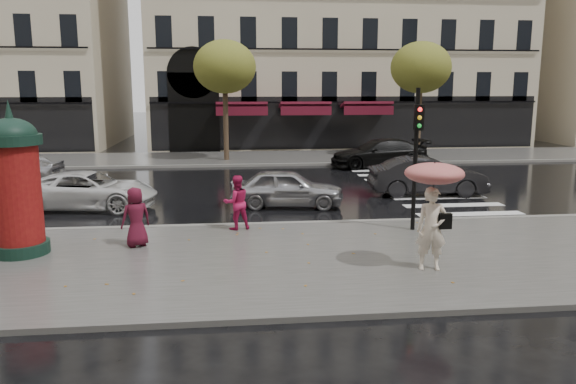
{
  "coord_description": "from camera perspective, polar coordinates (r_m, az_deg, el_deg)",
  "views": [
    {
      "loc": [
        -1.97,
        -13.33,
        4.17
      ],
      "look_at": [
        -0.35,
        1.5,
        1.35
      ],
      "focal_mm": 35.0,
      "sensor_mm": 36.0,
      "label": 1
    }
  ],
  "objects": [
    {
      "name": "far_kerb",
      "position": [
        29.68,
        -2.38,
        2.77
      ],
      "size": [
        90.0,
        0.25,
        0.14
      ],
      "primitive_type": "cube",
      "color": "slate",
      "rests_on": "ground"
    },
    {
      "name": "far_sidewalk",
      "position": [
        32.65,
        -2.74,
        3.48
      ],
      "size": [
        90.0,
        6.0,
        0.12
      ],
      "primitive_type": "cube",
      "color": "#474744",
      "rests_on": "ground"
    },
    {
      "name": "traffic_light",
      "position": [
        16.02,
        12.93,
        4.64
      ],
      "size": [
        0.27,
        0.38,
        4.01
      ],
      "color": "black",
      "rests_on": "near_sidewalk"
    },
    {
      "name": "near_kerb",
      "position": [
        16.95,
        0.63,
        -3.27
      ],
      "size": [
        90.0,
        0.25,
        0.14
      ],
      "primitive_type": "cube",
      "color": "slate",
      "rests_on": "ground"
    },
    {
      "name": "car_white",
      "position": [
        20.44,
        -19.6,
        0.15
      ],
      "size": [
        4.88,
        2.75,
        1.29
      ],
      "primitive_type": "imported",
      "rotation": [
        0.0,
        0.0,
        1.43
      ],
      "color": "silver",
      "rests_on": "ground"
    },
    {
      "name": "car_darkgrey",
      "position": [
        22.37,
        13.98,
        1.57
      ],
      "size": [
        4.55,
        1.87,
        1.47
      ],
      "primitive_type": "imported",
      "rotation": [
        0.0,
        0.0,
        1.5
      ],
      "color": "black",
      "rests_on": "ground"
    },
    {
      "name": "morris_column",
      "position": [
        14.98,
        -25.99,
        0.96
      ],
      "size": [
        1.39,
        1.39,
        3.74
      ],
      "color": "black",
      "rests_on": "near_sidewalk"
    },
    {
      "name": "zebra_crossing",
      "position": [
        24.63,
        12.74,
        0.72
      ],
      "size": [
        3.6,
        11.75,
        0.01
      ],
      "primitive_type": "cube",
      "color": "silver",
      "rests_on": "ground"
    },
    {
      "name": "car_silver",
      "position": [
        19.6,
        -0.09,
        0.42
      ],
      "size": [
        4.09,
        2.1,
        1.33
      ],
      "primitive_type": "imported",
      "rotation": [
        0.0,
        0.0,
        1.43
      ],
      "color": "#A4A4A9",
      "rests_on": "ground"
    },
    {
      "name": "woman_umbrella",
      "position": [
        12.72,
        14.54,
        -0.55
      ],
      "size": [
        1.29,
        1.29,
        2.49
      ],
      "color": "beige",
      "rests_on": "near_sidewalk"
    },
    {
      "name": "near_sidewalk",
      "position": [
        13.62,
        2.4,
        -6.86
      ],
      "size": [
        90.0,
        7.0,
        0.12
      ],
      "primitive_type": "cube",
      "color": "#474744",
      "rests_on": "ground"
    },
    {
      "name": "man_burgundy",
      "position": [
        14.81,
        -15.2,
        -2.46
      ],
      "size": [
        0.89,
        0.79,
        1.53
      ],
      "primitive_type": "imported",
      "rotation": [
        0.0,
        0.0,
        3.64
      ],
      "color": "#511022",
      "rests_on": "near_sidewalk"
    },
    {
      "name": "tree_far_right",
      "position": [
        33.21,
        13.35,
        12.16
      ],
      "size": [
        3.4,
        3.4,
        6.64
      ],
      "color": "#38281C",
      "rests_on": "ground"
    },
    {
      "name": "tree_far_left",
      "position": [
        31.35,
        -6.45,
        12.48
      ],
      "size": [
        3.4,
        3.4,
        6.64
      ],
      "color": "#38281C",
      "rests_on": "ground"
    },
    {
      "name": "ground",
      "position": [
        14.11,
        2.09,
        -6.48
      ],
      "size": [
        160.0,
        160.0,
        0.0
      ],
      "primitive_type": "plane",
      "color": "black",
      "rests_on": "ground"
    },
    {
      "name": "woman_red",
      "position": [
        16.07,
        -5.25,
        -1.06
      ],
      "size": [
        0.89,
        0.78,
        1.56
      ],
      "primitive_type": "imported",
      "rotation": [
        0.0,
        0.0,
        3.42
      ],
      "color": "#B7164A",
      "rests_on": "near_sidewalk"
    },
    {
      "name": "car_far_silver",
      "position": [
        26.78,
        -26.12,
        2.18
      ],
      "size": [
        4.28,
        2.15,
        1.4
      ],
      "primitive_type": "imported",
      "rotation": [
        0.0,
        0.0,
        -1.7
      ],
      "color": "#AAAAAF",
      "rests_on": "ground"
    },
    {
      "name": "car_black",
      "position": [
        29.6,
        9.22,
        3.91
      ],
      "size": [
        5.22,
        2.52,
        1.47
      ],
      "primitive_type": "imported",
      "rotation": [
        0.0,
        0.0,
        -1.48
      ],
      "color": "black",
      "rests_on": "ground"
    }
  ]
}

